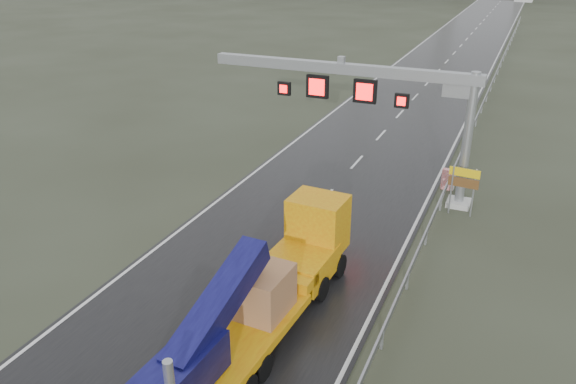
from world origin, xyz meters
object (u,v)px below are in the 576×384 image
at_px(exit_sign_pair, 463,182).
at_px(striped_barrier, 448,179).
at_px(sign_gantry, 378,94).
at_px(heavy_haul_truck, 243,315).

height_order(exit_sign_pair, striped_barrier, exit_sign_pair).
distance_m(sign_gantry, heavy_haul_truck, 15.64).
xyz_separation_m(exit_sign_pair, striped_barrier, (-1.10, 3.13, -1.24)).
height_order(sign_gantry, exit_sign_pair, sign_gantry).
xyz_separation_m(sign_gantry, heavy_haul_truck, (-0.28, -15.11, -4.04)).
bearing_deg(striped_barrier, heavy_haul_truck, -98.01).
relative_size(exit_sign_pair, striped_barrier, 2.20).
relative_size(heavy_haul_truck, striped_barrier, 14.56).
bearing_deg(exit_sign_pair, sign_gantry, 172.46).
distance_m(heavy_haul_truck, striped_barrier, 17.65).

